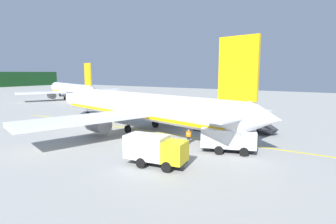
# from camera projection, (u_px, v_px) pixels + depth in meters

# --- Properties ---
(airliner_foreground) EXTENTS (34.44, 41.41, 11.90)m
(airliner_foreground) POSITION_uv_depth(u_px,v_px,m) (138.00, 106.00, 38.88)
(airliner_foreground) COLOR white
(airliner_foreground) RESTS_ON ground
(airliner_mid_apron) EXTENTS (30.16, 35.93, 10.67)m
(airliner_mid_apron) POSITION_uv_depth(u_px,v_px,m) (71.00, 89.00, 82.40)
(airliner_mid_apron) COLOR silver
(airliner_mid_apron) RESTS_ON ground
(service_truck_fuel) EXTENTS (3.84, 5.93, 2.48)m
(service_truck_fuel) POSITION_uv_depth(u_px,v_px,m) (228.00, 139.00, 27.87)
(service_truck_fuel) COLOR silver
(service_truck_fuel) RESTS_ON ground
(service_truck_baggage) EXTENTS (2.90, 5.74, 2.72)m
(service_truck_baggage) POSITION_uv_depth(u_px,v_px,m) (155.00, 149.00, 23.83)
(service_truck_baggage) COLOR yellow
(service_truck_baggage) RESTS_ON ground
(service_truck_catering) EXTENTS (4.53, 6.15, 2.55)m
(service_truck_catering) POSITION_uv_depth(u_px,v_px,m) (250.00, 123.00, 38.05)
(service_truck_catering) COLOR yellow
(service_truck_catering) RESTS_ON ground
(cargo_container_near) EXTENTS (1.85, 1.85, 2.02)m
(cargo_container_near) POSITION_uv_depth(u_px,v_px,m) (202.00, 124.00, 38.46)
(cargo_container_near) COLOR #333338
(cargo_container_near) RESTS_ON ground
(crew_marshaller) EXTENTS (0.31, 0.62, 1.68)m
(crew_marshaller) POSITION_uv_depth(u_px,v_px,m) (189.00, 135.00, 31.30)
(crew_marshaller) COLOR #191E33
(crew_marshaller) RESTS_ON ground
(crew_loader_left) EXTENTS (0.46, 0.52, 1.63)m
(crew_loader_left) POSITION_uv_depth(u_px,v_px,m) (176.00, 144.00, 27.66)
(crew_loader_left) COLOR #191E33
(crew_loader_left) RESTS_ON ground
(apron_guide_line) EXTENTS (0.30, 60.00, 0.01)m
(apron_guide_line) POSITION_uv_depth(u_px,v_px,m) (162.00, 133.00, 36.81)
(apron_guide_line) COLOR yellow
(apron_guide_line) RESTS_ON ground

